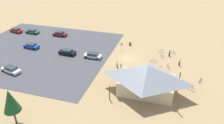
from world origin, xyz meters
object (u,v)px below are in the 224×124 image
object	(u,v)px
bicycle_green_yard_left	(161,51)
bicycle_red_back_row	(168,67)
bicycle_silver_yard_front	(159,68)
car_blue_end_stall	(31,46)
bicycle_purple_lone_west	(162,57)
car_green_aisle_side	(32,31)
car_white_back_corner	(11,69)
car_silver_far_end	(93,55)
lot_sign	(122,46)
car_black_second_row	(67,52)
car_red_near_entry	(16,30)
bicycle_black_edge_south	(200,81)
bicycle_yellow_yard_right	(191,89)
visitor_by_pavilion	(180,62)
bike_pavilion	(147,77)
car_maroon_front_row	(60,34)
bicycle_white_near_sign	(150,66)
visitor_at_bikes	(170,53)
pine_far_east	(10,101)
trash_bin	(130,44)
visitor_near_lot	(117,64)

from	to	relation	value
bicycle_green_yard_left	bicycle_red_back_row	xyz separation A→B (m)	(-2.40, 7.90, -0.03)
bicycle_silver_yard_front	car_blue_end_stall	bearing A→B (deg)	-2.47
bicycle_silver_yard_front	bicycle_purple_lone_west	bearing A→B (deg)	-91.68
car_green_aisle_side	car_blue_end_stall	bearing A→B (deg)	123.29
car_white_back_corner	car_silver_far_end	world-z (taller)	car_silver_far_end
lot_sign	car_black_second_row	bearing A→B (deg)	25.37
car_red_near_entry	car_silver_far_end	bearing A→B (deg)	162.33
bicycle_purple_lone_west	car_silver_far_end	world-z (taller)	car_silver_far_end
bicycle_black_edge_south	bicycle_yellow_yard_right	size ratio (longest dim) A/B	1.04
bicycle_black_edge_south	visitor_by_pavilion	size ratio (longest dim) A/B	0.91
bike_pavilion	car_black_second_row	world-z (taller)	bike_pavilion
bike_pavilion	car_maroon_front_row	size ratio (longest dim) A/B	2.92
bicycle_white_near_sign	bicycle_silver_yard_front	world-z (taller)	bicycle_white_near_sign
bicycle_black_edge_south	car_maroon_front_row	distance (m)	43.06
bicycle_silver_yard_front	visitor_at_bikes	world-z (taller)	visitor_at_bikes
car_green_aisle_side	visitor_by_pavilion	distance (m)	46.32
bicycle_red_back_row	car_white_back_corner	world-z (taller)	car_white_back_corner
pine_far_east	bicycle_red_back_row	world-z (taller)	pine_far_east
bicycle_black_edge_south	trash_bin	bearing A→B (deg)	-37.74
car_maroon_front_row	visitor_at_bikes	size ratio (longest dim) A/B	2.52
lot_sign	visitor_at_bikes	xyz separation A→B (m)	(-12.54, -0.42, -0.52)
bicycle_white_near_sign	car_black_second_row	size ratio (longest dim) A/B	0.38
bicycle_red_back_row	car_black_second_row	world-z (taller)	car_black_second_row
car_black_second_row	car_silver_far_end	xyz separation A→B (m)	(-7.02, -0.09, -0.02)
bicycle_white_near_sign	bicycle_purple_lone_west	world-z (taller)	bicycle_purple_lone_west
lot_sign	bicycle_yellow_yard_right	xyz separation A→B (m)	(-17.53, 13.41, -1.01)
bicycle_red_back_row	visitor_at_bikes	distance (m)	6.36
car_maroon_front_row	visitor_by_pavilion	bearing A→B (deg)	166.63
bicycle_green_yard_left	bicycle_black_edge_south	size ratio (longest dim) A/B	1.06
bicycle_yellow_yard_right	visitor_near_lot	distance (m)	16.98
trash_bin	car_blue_end_stall	size ratio (longest dim) A/B	0.20
bicycle_green_yard_left	car_blue_end_stall	bearing A→B (deg)	12.12
pine_far_east	car_red_near_entry	world-z (taller)	pine_far_east
bicycle_white_near_sign	bicycle_yellow_yard_right	size ratio (longest dim) A/B	1.11
bicycle_green_yard_left	car_black_second_row	bearing A→B (deg)	19.24
pine_far_east	car_red_near_entry	bearing A→B (deg)	-52.35
bicycle_red_back_row	car_blue_end_stall	world-z (taller)	car_blue_end_stall
bicycle_white_near_sign	visitor_at_bikes	distance (m)	7.97
bicycle_green_yard_left	car_red_near_entry	world-z (taller)	car_red_near_entry
bike_pavilion	car_blue_end_stall	size ratio (longest dim) A/B	2.85
bicycle_red_back_row	car_silver_far_end	xyz separation A→B (m)	(18.66, 0.14, 0.36)
pine_far_east	bicycle_green_yard_left	bearing A→B (deg)	-121.41
visitor_near_lot	visitor_at_bikes	bearing A→B (deg)	-140.87
bicycle_yellow_yard_right	bicycle_black_edge_south	bearing A→B (deg)	-118.88
car_white_back_corner	visitor_near_lot	world-z (taller)	visitor_near_lot
pine_far_east	car_white_back_corner	world-z (taller)	pine_far_east
trash_bin	car_silver_far_end	world-z (taller)	car_silver_far_end
bicycle_green_yard_left	car_white_back_corner	xyz separation A→B (m)	(31.38, 19.65, 0.32)
bicycle_red_back_row	bicycle_silver_yard_front	xyz separation A→B (m)	(2.04, 1.02, -0.02)
bicycle_yellow_yard_right	bicycle_silver_yard_front	size ratio (longest dim) A/B	1.01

